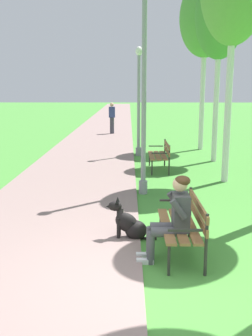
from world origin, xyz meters
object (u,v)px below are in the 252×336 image
object	(u,v)px
park_bench_mid	(161,153)
lamp_post_mid	(139,100)
park_bench_near	(185,221)
dog_black	(130,224)
birch_tree_fourth	(220,17)
person_seated_on_near_bench	(173,215)
lamp_post_near	(144,88)
birch_tree_fifth	(205,19)
pedestrian_distant	(112,118)

from	to	relation	value
park_bench_mid	lamp_post_mid	distance (m)	3.02
park_bench_near	dog_black	distance (m)	1.03
dog_black	birch_tree_fourth	bearing A→B (deg)	67.91
person_seated_on_near_bench	lamp_post_near	xyz separation A→B (m)	(-0.28, 3.67, 1.74)
lamp_post_mid	birch_tree_fifth	distance (m)	4.20
park_bench_mid	lamp_post_near	bearing A→B (deg)	-103.18
lamp_post_mid	birch_tree_fifth	size ratio (longest dim) A/B	0.59
dog_black	lamp_post_mid	bearing A→B (deg)	87.58
lamp_post_near	birch_tree_fifth	world-z (taller)	birch_tree_fifth
birch_tree_fourth	pedestrian_distant	world-z (taller)	birch_tree_fourth
birch_tree_fourth	birch_tree_fifth	size ratio (longest dim) A/B	0.93
pedestrian_distant	lamp_post_near	bearing A→B (deg)	-84.18
birch_tree_fifth	lamp_post_near	bearing A→B (deg)	-110.60
person_seated_on_near_bench	birch_tree_fourth	size ratio (longest dim) A/B	0.21
person_seated_on_near_bench	pedestrian_distant	xyz separation A→B (m)	(-1.49, 15.55, 0.16)
person_seated_on_near_bench	park_bench_mid	bearing A→B (deg)	86.95
dog_black	lamp_post_near	size ratio (longest dim) A/B	0.18
lamp_post_mid	birch_tree_fourth	distance (m)	3.77
dog_black	birch_tree_fifth	bearing A→B (deg)	73.41
birch_tree_fifth	park_bench_mid	bearing A→B (deg)	-115.01
person_seated_on_near_bench	lamp_post_near	bearing A→B (deg)	94.39
park_bench_mid	pedestrian_distant	bearing A→B (deg)	101.19
park_bench_near	pedestrian_distant	bearing A→B (deg)	96.34
lamp_post_mid	birch_tree_fourth	world-z (taller)	birch_tree_fourth
park_bench_near	birch_tree_fourth	distance (m)	8.85
person_seated_on_near_bench	lamp_post_mid	world-z (taller)	lamp_post_mid
park_bench_near	dog_black	world-z (taller)	park_bench_near
lamp_post_mid	lamp_post_near	bearing A→B (deg)	-90.18
lamp_post_near	pedestrian_distant	distance (m)	12.04
lamp_post_mid	pedestrian_distant	distance (m)	6.88
lamp_post_near	lamp_post_mid	bearing A→B (deg)	89.82
park_bench_near	lamp_post_mid	distance (m)	8.77
park_bench_mid	person_seated_on_near_bench	xyz separation A→B (m)	(-0.34, -6.30, 0.17)
dog_black	lamp_post_mid	xyz separation A→B (m)	(0.34, 8.06, 1.72)
birch_tree_fourth	birch_tree_fifth	distance (m)	2.63
park_bench_near	lamp_post_near	xyz separation A→B (m)	(-0.49, 3.43, 1.91)
lamp_post_near	pedestrian_distant	xyz separation A→B (m)	(-1.21, 11.88, -1.58)
dog_black	pedestrian_distant	size ratio (longest dim) A/B	0.50
pedestrian_distant	birch_tree_fourth	bearing A→B (deg)	-64.25
person_seated_on_near_bench	lamp_post_mid	size ratio (longest dim) A/B	0.33
lamp_post_mid	park_bench_mid	bearing A→B (deg)	-76.82
dog_black	park_bench_mid	bearing A→B (deg)	80.27
birch_tree_fourth	pedestrian_distant	distance (m)	9.37
lamp_post_near	birch_tree_fourth	world-z (taller)	birch_tree_fourth
birch_tree_fourth	pedestrian_distant	xyz separation A→B (m)	(-3.73, 7.73, -3.75)
birch_tree_fifth	park_bench_near	bearing A→B (deg)	-101.37
park_bench_mid	pedestrian_distant	world-z (taller)	pedestrian_distant
park_bench_mid	lamp_post_mid	bearing A→B (deg)	103.18
park_bench_mid	park_bench_near	bearing A→B (deg)	-91.21
person_seated_on_near_bench	lamp_post_near	distance (m)	4.07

